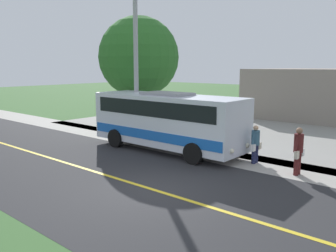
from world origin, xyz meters
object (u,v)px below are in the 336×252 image
(pedestrian_waiting, at_px, (255,143))
(pedestrian_with_bags, at_px, (298,150))
(shuttle_bus_front, at_px, (167,119))
(tree_curbside, at_px, (139,57))
(street_light_pole, at_px, (134,55))

(pedestrian_waiting, bearing_deg, pedestrian_with_bags, 77.17)
(shuttle_bus_front, distance_m, tree_curbside, 6.38)
(shuttle_bus_front, bearing_deg, pedestrian_with_bags, 91.98)
(shuttle_bus_front, bearing_deg, pedestrian_waiting, 98.79)
(pedestrian_waiting, distance_m, tree_curbside, 10.03)
(tree_curbside, bearing_deg, shuttle_bus_front, 58.48)
(shuttle_bus_front, xyz_separation_m, tree_curbside, (-2.95, -4.81, 2.98))
(pedestrian_with_bags, height_order, tree_curbside, tree_curbside)
(pedestrian_with_bags, bearing_deg, pedestrian_waiting, -102.83)
(pedestrian_with_bags, relative_size, tree_curbside, 0.26)
(pedestrian_with_bags, xyz_separation_m, pedestrian_waiting, (-0.44, -1.94, -0.12))
(tree_curbside, bearing_deg, street_light_pole, 41.19)
(street_light_pole, bearing_deg, shuttle_bus_front, 80.63)
(pedestrian_with_bags, xyz_separation_m, tree_curbside, (-2.74, -10.98, 3.55))
(pedestrian_waiting, bearing_deg, street_light_pole, -88.12)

